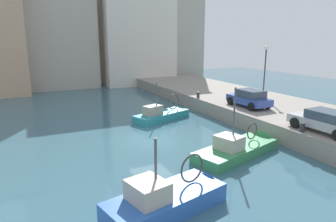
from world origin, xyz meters
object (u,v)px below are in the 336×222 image
fishing_boat_teal (165,118)px  fishing_boat_blue (172,205)px  parked_car_blue (249,98)px  fishing_boat_green (240,152)px  mooring_bollard_mid (198,95)px  parked_car_silver (327,121)px  quay_streetlamp (265,63)px  mooring_bollard_south (302,127)px

fishing_boat_teal → fishing_boat_blue: fishing_boat_teal is taller
fishing_boat_blue → parked_car_blue: bearing=38.5°
fishing_boat_green → mooring_bollard_mid: 11.45m
parked_car_silver → quay_streetlamp: 11.33m
mooring_bollard_south → mooring_bollard_mid: bearing=90.0°
quay_streetlamp → parked_car_blue: bearing=-145.9°
fishing_boat_blue → parked_car_silver: 11.40m
parked_car_silver → mooring_bollard_mid: parked_car_silver is taller
fishing_boat_teal → parked_car_silver: size_ratio=1.41×
parked_car_blue → quay_streetlamp: size_ratio=0.80×
quay_streetlamp → mooring_bollard_south: bearing=-120.8°
quay_streetlamp → fishing_boat_blue: bearing=-142.5°
fishing_boat_blue → parked_car_blue: fishing_boat_blue is taller
quay_streetlamp → mooring_bollard_mid: bearing=156.0°
fishing_boat_green → mooring_bollard_south: bearing=-18.7°
parked_car_blue → quay_streetlamp: 5.38m
mooring_bollard_south → mooring_bollard_mid: size_ratio=1.00×
fishing_boat_teal → fishing_boat_blue: bearing=-113.7°
fishing_boat_green → parked_car_silver: (4.82, -1.84, 1.77)m
parked_car_blue → mooring_bollard_south: parked_car_blue is taller
fishing_boat_teal → parked_car_silver: 12.40m
mooring_bollard_mid → parked_car_blue: bearing=-71.6°
fishing_boat_green → mooring_bollard_mid: (3.57, 10.79, 1.37)m
parked_car_silver → mooring_bollard_mid: size_ratio=7.78×
parked_car_silver → mooring_bollard_south: 1.45m
parked_car_silver → quay_streetlamp: (4.40, 10.11, 2.58)m
mooring_bollard_south → quay_streetlamp: bearing=59.2°
mooring_bollard_mid → fishing_boat_blue: bearing=-124.4°
parked_car_silver → parked_car_blue: 7.47m
mooring_bollard_mid → quay_streetlamp: quay_streetlamp is taller
fishing_boat_green → parked_car_blue: 7.92m
mooring_bollard_south → mooring_bollard_mid: (0.00, 12.00, 0.00)m
parked_car_blue → mooring_bollard_south: 7.05m
fishing_boat_blue → quay_streetlamp: bearing=37.5°
parked_car_silver → parked_car_blue: bearing=86.4°
mooring_bollard_south → fishing_boat_blue: bearing=-166.3°
fishing_boat_green → quay_streetlamp: bearing=41.9°
parked_car_blue → mooring_bollard_south: bearing=-104.1°
parked_car_blue → mooring_bollard_mid: bearing=108.4°
parked_car_silver → quay_streetlamp: quay_streetlamp is taller
mooring_bollard_mid → mooring_bollard_south: bearing=-90.0°
mooring_bollard_south → parked_car_silver: bearing=-26.7°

